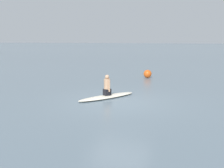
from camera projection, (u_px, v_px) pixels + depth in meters
The scene contains 4 objects.
ground_plane at pixel (120, 102), 11.33m from camera, with size 400.00×400.00×0.00m, color slate.
surfboard at pixel (107, 97), 12.13m from camera, with size 3.05×0.63×0.12m, color silver.
person_paddler at pixel (107, 86), 12.05m from camera, with size 0.39×0.38×0.92m.
buoy_marker at pixel (148, 74), 18.53m from camera, with size 0.55×0.55×0.55m, color #E55919.
Camera 1 is at (10.60, 3.17, 2.58)m, focal length 43.38 mm.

